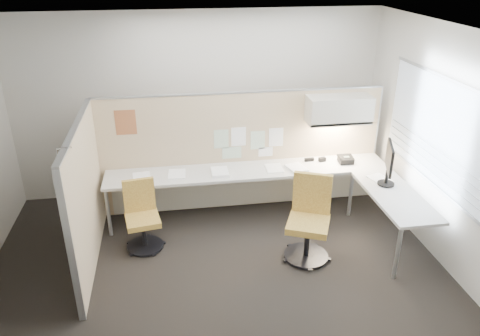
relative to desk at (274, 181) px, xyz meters
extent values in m
cube|color=black|center=(-0.93, -1.13, -0.61)|extent=(5.50, 4.50, 0.01)
cube|color=white|center=(-0.93, -1.13, 2.20)|extent=(5.50, 4.50, 0.01)
cube|color=beige|center=(-0.93, 1.12, 0.80)|extent=(5.50, 0.02, 2.80)
cube|color=beige|center=(-0.93, -3.38, 0.80)|extent=(5.50, 0.02, 2.80)
cube|color=beige|center=(1.82, -1.13, 0.80)|extent=(0.02, 4.50, 2.80)
cube|color=#A6B3C1|center=(1.79, -1.13, 0.95)|extent=(0.01, 2.80, 1.30)
cube|color=#CBB18C|center=(-0.38, 0.47, 0.27)|extent=(4.10, 0.06, 1.75)
cube|color=#CBB18C|center=(-2.43, -0.63, 0.27)|extent=(0.06, 2.20, 1.75)
cube|color=beige|center=(-0.33, 0.14, 0.11)|extent=(4.00, 0.60, 0.04)
cube|color=beige|center=(1.37, -0.89, 0.11)|extent=(0.60, 1.47, 0.04)
cube|color=beige|center=(-0.33, 0.41, -0.26)|extent=(3.90, 0.02, 0.64)
cylinder|color=#A5A8AA|center=(-2.28, -0.11, -0.26)|extent=(0.05, 0.05, 0.69)
cylinder|color=#A5A8AA|center=(1.12, -1.58, -0.26)|extent=(0.05, 0.05, 0.69)
cylinder|color=#A5A8AA|center=(1.12, -0.11, -0.26)|extent=(0.05, 0.05, 0.69)
cube|color=beige|center=(0.97, 0.26, 0.91)|extent=(0.90, 0.36, 0.38)
cube|color=#FFEABF|center=(0.97, 0.26, 0.70)|extent=(0.60, 0.06, 0.02)
cube|color=#8CBF8C|center=(-0.68, 0.44, 0.50)|extent=(0.21, 0.00, 0.28)
cube|color=white|center=(-0.43, 0.44, 0.52)|extent=(0.21, 0.00, 0.28)
cube|color=#8CBF8C|center=(-0.15, 0.44, 0.45)|extent=(0.21, 0.00, 0.28)
cube|color=white|center=(0.12, 0.44, 0.48)|extent=(0.21, 0.00, 0.28)
cube|color=#8CBF8C|center=(-0.53, 0.44, 0.28)|extent=(0.28, 0.00, 0.18)
cube|color=white|center=(-0.03, 0.44, 0.26)|extent=(0.21, 0.00, 0.14)
cube|color=orange|center=(-1.98, 0.44, 0.82)|extent=(0.28, 0.00, 0.35)
cylinder|color=black|center=(-1.81, -0.49, -0.57)|extent=(0.47, 0.47, 0.03)
cylinder|color=black|center=(-1.81, -0.49, -0.39)|extent=(0.05, 0.05, 0.36)
cube|color=#E0C053|center=(-1.81, -0.49, -0.19)|extent=(0.48, 0.48, 0.07)
cube|color=#E0C053|center=(-1.84, -0.29, 0.08)|extent=(0.40, 0.12, 0.45)
cylinder|color=black|center=(0.20, -1.03, -0.57)|extent=(0.56, 0.56, 0.03)
cylinder|color=black|center=(0.20, -1.03, -0.36)|extent=(0.06, 0.06, 0.43)
cube|color=#E0C053|center=(0.20, -1.03, -0.11)|extent=(0.65, 0.65, 0.09)
cube|color=#E0C053|center=(0.30, -0.82, 0.20)|extent=(0.46, 0.25, 0.54)
cylinder|color=black|center=(1.37, -0.61, 0.14)|extent=(0.22, 0.22, 0.02)
cylinder|color=black|center=(1.37, -0.61, 0.24)|extent=(0.04, 0.04, 0.20)
cube|color=black|center=(1.37, -0.61, 0.52)|extent=(0.21, 0.51, 0.36)
cube|color=black|center=(1.37, -0.61, 0.52)|extent=(0.17, 0.46, 0.31)
cube|color=black|center=(1.10, 0.15, 0.18)|extent=(0.21, 0.20, 0.12)
cylinder|color=black|center=(1.01, 0.17, 0.21)|extent=(0.04, 0.17, 0.04)
cube|color=black|center=(0.59, 0.29, 0.15)|extent=(0.14, 0.05, 0.05)
cube|color=black|center=(0.78, 0.26, 0.16)|extent=(0.11, 0.08, 0.06)
cube|color=silver|center=(-2.43, -1.29, 1.17)|extent=(0.14, 0.02, 0.02)
cylinder|color=silver|center=(-2.50, -1.29, 1.09)|extent=(0.02, 0.02, 0.14)
cube|color=#AD7F4C|center=(-2.50, -1.29, 0.96)|extent=(0.02, 0.41, 0.12)
cube|color=#AD7F4C|center=(-2.53, -1.26, 0.92)|extent=(0.02, 0.41, 0.12)
cube|color=#ACA9B4|center=(-2.51, -1.34, 0.37)|extent=(0.01, 0.07, 1.02)
cube|color=white|center=(-1.81, 0.09, 0.14)|extent=(0.26, 0.32, 0.03)
cube|color=white|center=(-1.34, 0.13, 0.14)|extent=(0.25, 0.31, 0.02)
cube|color=white|center=(-0.75, 0.08, 0.15)|extent=(0.23, 0.30, 0.05)
cube|color=white|center=(0.03, 0.12, 0.13)|extent=(0.24, 0.31, 0.01)
cube|color=white|center=(0.34, 0.06, 0.14)|extent=(0.30, 0.35, 0.03)
cube|color=white|center=(1.36, -0.45, 0.14)|extent=(0.31, 0.35, 0.02)
camera|label=1|loc=(-1.39, -5.73, 2.91)|focal=35.00mm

